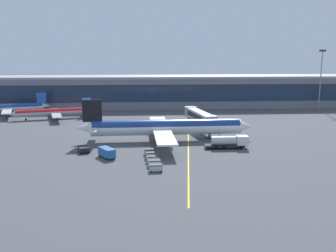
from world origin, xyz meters
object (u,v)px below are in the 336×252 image
Objects in this scene: crew_van at (107,152)px; commuter_jet_near at (53,112)px; main_airliner at (166,127)px; commuter_jet_far at (5,108)px; baggage_cart_0 at (156,168)px; pushback_tug at (84,149)px; baggage_cart_4 at (150,152)px; baggage_cart_3 at (151,155)px; baggage_cart_2 at (153,159)px; fuel_tanker at (229,142)px; baggage_cart_1 at (154,163)px.

crew_van is 59.29m from commuter_jet_near.
main_airliner is 75.14m from commuter_jet_far.
commuter_jet_near is (-35.35, 65.04, 1.69)m from baggage_cart_0.
baggage_cart_4 reaches higher than pushback_tug.
commuter_jet_near reaches higher than baggage_cart_3.
baggage_cart_3 is at bearing -103.87° from main_airliner.
baggage_cart_2 is 1.00× the size of baggage_cart_4.
baggage_cart_3 is 65.43m from commuter_jet_near.
commuter_jet_near reaches higher than crew_van.
pushback_tug is at bearing -56.20° from commuter_jet_far.
commuter_jet_near reaches higher than pushback_tug.
commuter_jet_far is (-59.07, 46.43, -0.92)m from main_airliner.
baggage_cart_2 is (-19.55, -11.08, -0.96)m from fuel_tanker.
main_airliner is at bearing 47.83° from crew_van.
baggage_cart_1 and baggage_cart_4 have the same top height.
commuter_jet_near is at bearing 119.59° from baggage_cart_1.
pushback_tug is (-20.67, -10.93, -2.93)m from main_airliner.
crew_van is (-14.61, -16.13, -2.46)m from main_airliner.
crew_van is 13.28m from baggage_cart_1.
baggage_cart_0 is at bearing -85.97° from baggage_cart_4.
fuel_tanker is 36.14m from pushback_tug.
fuel_tanker is 30.74m from crew_van.
baggage_cart_1 is 1.00× the size of baggage_cart_3.
commuter_jet_far is (-54.51, 60.81, 2.07)m from baggage_cart_4.
fuel_tanker is 2.03× the size of crew_van.
baggage_cart_3 is at bearing 94.03° from baggage_cart_0.
baggage_cart_0 is at bearing -137.56° from fuel_tanker.
main_airliner reaches higher than crew_van.
main_airliner is 17.54× the size of baggage_cart_1.
main_airliner reaches higher than baggage_cart_1.
baggage_cart_1 and baggage_cart_2 have the same top height.
crew_van reaches higher than baggage_cart_4.
baggage_cart_1 is 0.08× the size of commuter_jet_far.
baggage_cart_0 is 1.00× the size of baggage_cart_1.
fuel_tanker is 72.30m from commuter_jet_near.
commuter_jet_near is at bearing 118.52° from baggage_cart_0.
commuter_jet_near is (-35.12, 61.84, 1.69)m from baggage_cart_1.
baggage_cart_2 is 86.83m from commuter_jet_far.
pushback_tug is 17.63m from baggage_cart_3.
baggage_cart_1 is at bearing -51.90° from commuter_jet_far.
pushback_tug is (-6.06, 5.20, -0.47)m from crew_van.
crew_van is at bearing -167.87° from fuel_tanker.
baggage_cart_3 is (-19.77, -7.89, -0.96)m from fuel_tanker.
crew_van is at bearing -170.07° from baggage_cart_4.
pushback_tug is 21.24m from baggage_cart_1.
commuter_jet_far is 1.10× the size of commuter_jet_near.
commuter_jet_near reaches higher than baggage_cart_4.
commuter_jet_far reaches higher than commuter_jet_near.
baggage_cart_0 is (-3.66, -27.14, -2.99)m from main_airliner.
commuter_jet_far is at bearing 130.54° from baggage_cart_3.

